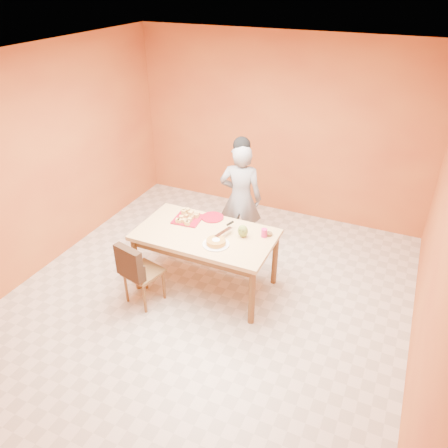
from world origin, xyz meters
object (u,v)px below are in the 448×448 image
at_px(red_dinner_plate, 213,217).
at_px(magenta_glass, 264,233).
at_px(sponge_cake, 216,242).
at_px(dining_chair, 142,271).
at_px(egg_ornament, 243,231).
at_px(dining_table, 206,240).
at_px(pastry_platter, 188,219).
at_px(checker_tin, 268,234).
at_px(person, 241,199).

xyz_separation_m(red_dinner_plate, magenta_glass, (0.72, -0.14, 0.04)).
bearing_deg(sponge_cake, dining_chair, -152.21).
distance_m(egg_ornament, magenta_glass, 0.24).
height_order(dining_table, red_dinner_plate, red_dinner_plate).
height_order(pastry_platter, egg_ornament, egg_ornament).
distance_m(magenta_glass, checker_tin, 0.07).
xyz_separation_m(dining_table, magenta_glass, (0.64, 0.21, 0.14)).
relative_size(pastry_platter, egg_ornament, 2.13).
relative_size(dining_chair, egg_ornament, 5.50).
xyz_separation_m(person, red_dinner_plate, (-0.13, -0.60, -0.00)).
height_order(red_dinner_plate, checker_tin, checker_tin).
relative_size(red_dinner_plate, egg_ornament, 1.81).
bearing_deg(dining_chair, sponge_cake, 40.97).
height_order(dining_chair, pastry_platter, dining_chair).
relative_size(dining_table, magenta_glass, 16.11).
bearing_deg(person, sponge_cake, 85.50).
relative_size(dining_table, egg_ornament, 10.62).
distance_m(egg_ornament, checker_tin, 0.31).
bearing_deg(sponge_cake, pastry_platter, 146.99).
distance_m(person, magenta_glass, 0.95).
bearing_deg(person, red_dinner_plate, 65.17).
bearing_deg(magenta_glass, dining_table, -162.21).
bearing_deg(red_dinner_plate, dining_table, -77.81).
relative_size(dining_table, sponge_cake, 7.39).
bearing_deg(dining_chair, person, 82.19).
distance_m(dining_chair, red_dinner_plate, 1.07).
distance_m(red_dinner_plate, magenta_glass, 0.74).
height_order(egg_ornament, checker_tin, egg_ornament).
height_order(magenta_glass, checker_tin, magenta_glass).
xyz_separation_m(pastry_platter, sponge_cake, (0.55, -0.35, 0.03)).
bearing_deg(sponge_cake, dining_table, 141.76).
xyz_separation_m(person, magenta_glass, (0.59, -0.74, 0.04)).
bearing_deg(magenta_glass, dining_chair, -146.73).
xyz_separation_m(dining_table, dining_chair, (-0.53, -0.56, -0.24)).
relative_size(person, checker_tin, 17.40).
height_order(sponge_cake, magenta_glass, magenta_glass).
height_order(dining_table, checker_tin, checker_tin).
relative_size(red_dinner_plate, sponge_cake, 1.26).
relative_size(person, sponge_cake, 7.12).
xyz_separation_m(red_dinner_plate, egg_ornament, (0.50, -0.25, 0.07)).
height_order(pastry_platter, magenta_glass, magenta_glass).
height_order(dining_table, sponge_cake, sponge_cake).
distance_m(pastry_platter, egg_ornament, 0.76).
relative_size(dining_table, person, 1.04).
bearing_deg(checker_tin, sponge_cake, -137.16).
relative_size(magenta_glass, checker_tin, 1.12).
bearing_deg(egg_ornament, magenta_glass, 36.95).
bearing_deg(dining_table, pastry_platter, 150.81).
height_order(dining_table, dining_chair, dining_chair).
distance_m(pastry_platter, checker_tin, 1.01).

